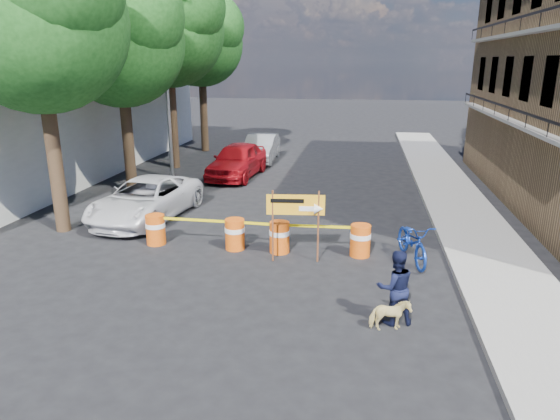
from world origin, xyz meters
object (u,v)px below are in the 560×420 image
(bicycle, at_px, (414,223))
(dog, at_px, (390,315))
(barrel_far_right, at_px, (360,240))
(pedestrian, at_px, (395,287))
(barrel_far_left, at_px, (156,229))
(suv_white, at_px, (146,199))
(barrel_mid_left, at_px, (235,234))
(barrel_mid_right, at_px, (279,237))
(detour_sign, at_px, (304,210))
(sedan_silver, at_px, (261,148))
(sedan_red, at_px, (237,160))

(bicycle, distance_m, dog, 3.98)
(barrel_far_right, distance_m, pedestrian, 3.74)
(barrel_far_left, bearing_deg, dog, -30.72)
(pedestrian, bearing_deg, barrel_far_left, -42.79)
(suv_white, bearing_deg, bicycle, -9.06)
(barrel_far_left, relative_size, barrel_mid_left, 1.00)
(barrel_mid_right, relative_size, pedestrian, 0.56)
(barrel_mid_left, distance_m, bicycle, 5.01)
(barrel_far_left, height_order, barrel_far_right, same)
(dog, bearing_deg, barrel_far_right, -6.79)
(barrel_far_right, xyz_separation_m, bicycle, (1.39, -0.15, 0.61))
(detour_sign, distance_m, sedan_silver, 14.22)
(barrel_far_left, bearing_deg, pedestrian, -28.24)
(bicycle, height_order, sedan_silver, bicycle)
(barrel_mid_right, height_order, bicycle, bicycle)
(barrel_far_right, distance_m, sedan_silver, 14.06)
(barrel_mid_right, xyz_separation_m, sedan_red, (-3.51, 9.14, 0.33))
(barrel_far_left, distance_m, barrel_mid_right, 3.73)
(suv_white, bearing_deg, barrel_mid_right, -18.67)
(barrel_mid_right, height_order, barrel_far_right, same)
(detour_sign, bearing_deg, pedestrian, -59.18)
(suv_white, xyz_separation_m, sedan_red, (1.52, 6.78, 0.10))
(detour_sign, bearing_deg, barrel_far_right, 17.86)
(dog, bearing_deg, pedestrian, -32.11)
(dog, bearing_deg, barrel_mid_left, 31.17)
(bicycle, xyz_separation_m, sedan_red, (-7.17, 9.19, -0.29))
(barrel_mid_left, bearing_deg, sedan_silver, 98.14)
(barrel_mid_left, relative_size, detour_sign, 0.45)
(barrel_far_right, distance_m, detour_sign, 1.94)
(barrel_far_right, bearing_deg, detour_sign, -155.84)
(sedan_silver, bearing_deg, bicycle, -64.22)
(barrel_mid_right, xyz_separation_m, suv_white, (-5.03, 2.36, 0.22))
(dog, height_order, sedan_red, sedan_red)
(barrel_far_right, relative_size, sedan_silver, 0.21)
(barrel_far_left, xyz_separation_m, barrel_mid_right, (3.73, -0.06, 0.00))
(barrel_far_left, height_order, sedan_red, sedan_red)
(barrel_far_right, xyz_separation_m, sedan_silver, (-5.44, 12.97, 0.24))
(dog, distance_m, suv_white, 10.10)
(barrel_far_left, distance_m, barrel_mid_left, 2.42)
(detour_sign, height_order, pedestrian, detour_sign)
(bicycle, bearing_deg, barrel_mid_left, 164.90)
(barrel_far_left, height_order, suv_white, suv_white)
(barrel_far_right, relative_size, bicycle, 0.42)
(barrel_mid_right, distance_m, suv_white, 5.57)
(bicycle, relative_size, sedan_silver, 0.50)
(pedestrian, bearing_deg, barrel_far_right, -93.25)
(barrel_mid_right, bearing_deg, pedestrian, -49.90)
(suv_white, height_order, sedan_silver, sedan_silver)
(bicycle, relative_size, dog, 2.72)
(barrel_far_right, bearing_deg, pedestrian, -78.70)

